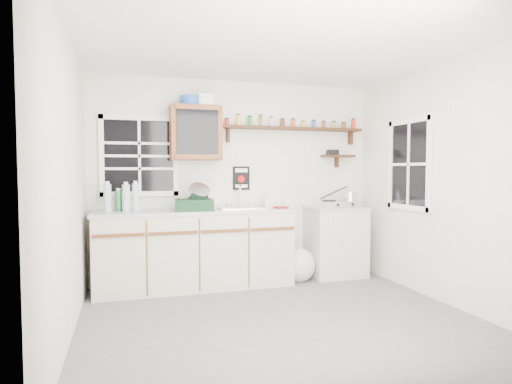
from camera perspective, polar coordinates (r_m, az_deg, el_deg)
room at (r=3.92m, az=3.27°, el=0.97°), size 3.64×3.24×2.54m
main_cabinet at (r=5.12m, az=-8.07°, el=-7.47°), size 2.31×0.63×0.92m
right_cabinet at (r=5.71m, az=10.52°, el=-6.45°), size 0.73×0.57×0.91m
sink at (r=5.17m, az=-2.22°, el=-2.08°), size 0.52×0.44×0.29m
upper_cabinet at (r=5.20m, az=-8.04°, el=7.78°), size 0.60×0.32×0.65m
upper_cabinet_clutter at (r=5.25m, az=-7.90°, el=11.97°), size 0.39×0.24×0.14m
spice_shelf at (r=5.61m, az=4.98°, el=8.53°), size 1.91×0.18×0.35m
secondary_shelf at (r=5.86m, az=10.66°, el=4.79°), size 0.45×0.16×0.24m
warning_sign at (r=5.45m, az=-1.98°, el=1.86°), size 0.22×0.02×0.30m
window_back at (r=5.27m, az=-15.28°, el=4.65°), size 0.93×0.03×0.98m
window_right at (r=5.26m, az=19.74°, el=3.49°), size 0.03×0.78×1.08m
water_bottles at (r=5.00m, az=-17.48°, el=-0.80°), size 0.38×0.17×0.34m
dish_rack at (r=4.95m, az=-8.07°, el=-1.25°), size 0.46×0.37×0.32m
soap_bottle at (r=5.34m, az=1.41°, el=-1.07°), size 0.09×0.10×0.18m
rag at (r=5.18m, az=3.36°, el=-2.08°), size 0.18×0.16×0.02m
hotplate at (r=5.66m, az=11.06°, el=-1.51°), size 0.60×0.34×0.09m
saucepan at (r=5.72m, az=12.32°, el=-0.53°), size 0.45×0.25×0.19m
trash_bag at (r=5.43m, az=5.79°, el=-9.65°), size 0.41×0.37×0.47m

